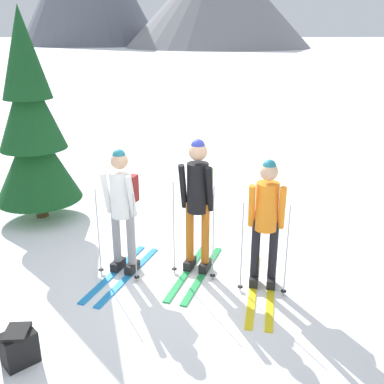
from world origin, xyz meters
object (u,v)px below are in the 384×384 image
object	(u,v)px
pine_tree_near	(32,127)
backpack_on_snow_front	(19,347)
skier_in_black	(198,198)
skier_in_white	(122,205)
skier_in_orange	(266,218)

from	to	relation	value
pine_tree_near	backpack_on_snow_front	xyz separation A→B (m)	(0.74, -3.78, -1.41)
backpack_on_snow_front	skier_in_black	bearing A→B (deg)	42.88
skier_in_black	pine_tree_near	bearing A→B (deg)	142.17
skier_in_white	skier_in_black	size ratio (longest dim) A/B	0.93
skier_in_white	backpack_on_snow_front	bearing A→B (deg)	-116.75
pine_tree_near	skier_in_orange	bearing A→B (deg)	-35.97
skier_in_white	pine_tree_near	xyz separation A→B (m)	(-1.63, 2.01, 0.63)
skier_in_black	skier_in_orange	xyz separation A→B (m)	(0.81, -0.45, -0.11)
skier_in_white	skier_in_black	world-z (taller)	skier_in_black
skier_in_black	skier_in_orange	world-z (taller)	skier_in_black
skier_in_white	skier_in_orange	bearing A→B (deg)	-14.85
skier_in_black	backpack_on_snow_front	world-z (taller)	skier_in_black
skier_in_white	backpack_on_snow_front	size ratio (longest dim) A/B	4.30
skier_in_white	pine_tree_near	distance (m)	2.67
skier_in_white	skier_in_orange	size ratio (longest dim) A/B	0.98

